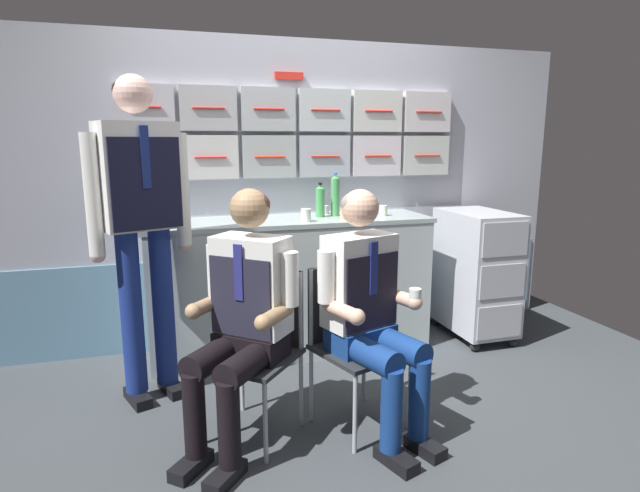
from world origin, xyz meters
The scene contains 15 objects.
ground centered at (0.00, 0.00, -0.02)m, with size 4.80×4.80×0.04m, color #393E42.
galley_bulkhead centered at (0.00, 1.37, 1.09)m, with size 4.20×0.14×2.15m.
galley_counter centered at (-0.11, 1.09, 0.47)m, with size 1.93×0.53×0.94m.
service_trolley centered at (1.27, 0.95, 0.51)m, with size 0.40×0.65×0.95m.
folding_chair_left centered at (-0.49, 0.15, 0.50)m, with size 0.56×0.56×0.82m.
crew_member_left centered at (-0.60, 0.03, 0.68)m, with size 0.63×0.66×1.24m.
folding_chair_center centered at (-0.04, 0.10, 0.50)m, with size 0.51×0.51×0.82m.
crew_member_center centered at (0.01, -0.05, 0.67)m, with size 0.52×0.66×1.23m.
crew_member_standing centered at (-1.04, 0.65, 1.09)m, with size 0.53×0.37×1.79m.
sparkling_bottle_green centered at (0.22, 1.14, 1.08)m, with size 0.06×0.06×0.30m.
water_bottle_blue_cap centered at (0.11, 1.12, 1.05)m, with size 0.06×0.06×0.24m.
coffee_cup_white centered at (0.19, 1.26, 0.97)m, with size 0.06×0.06×0.06m.
espresso_cup_small centered at (0.55, 1.05, 0.98)m, with size 0.06×0.06×0.07m.
paper_cup_tan centered at (0.23, 0.96, 0.98)m, with size 0.06×0.06×0.09m.
coffee_cup_spare centered at (-0.04, 0.93, 0.98)m, with size 0.07×0.07×0.09m.
Camera 1 is at (-0.91, -2.29, 1.45)m, focal length 29.04 mm.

